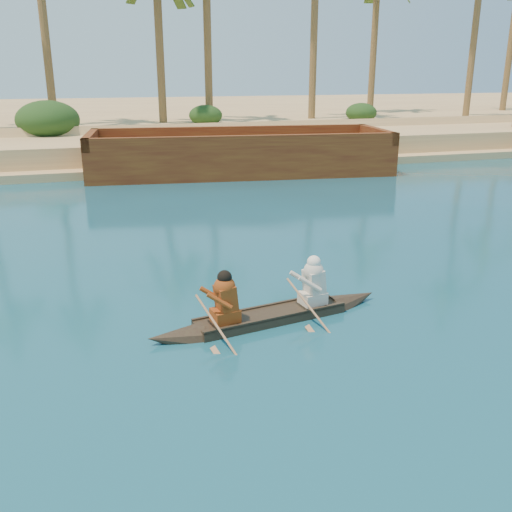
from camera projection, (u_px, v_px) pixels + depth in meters
name	position (u px, v px, depth m)	size (l,w,h in m)	color
sandy_embankment	(200.00, 119.00, 50.12)	(150.00, 51.00, 1.50)	#D5B378
palm_grove	(235.00, 15.00, 37.02)	(110.00, 14.00, 16.00)	#37531D
shrub_cluster	(250.00, 126.00, 35.94)	(100.00, 6.00, 2.40)	#1D4017
canoe	(271.00, 308.00, 10.81)	(4.89, 1.43, 1.34)	#31291A
barge_mid	(240.00, 155.00, 26.49)	(14.12, 6.26, 2.27)	brown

